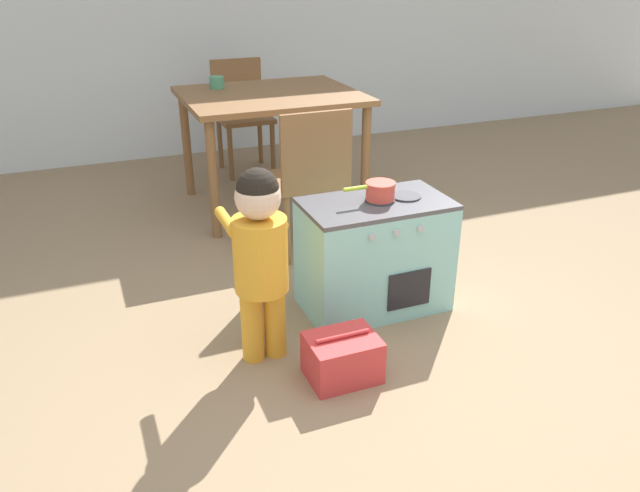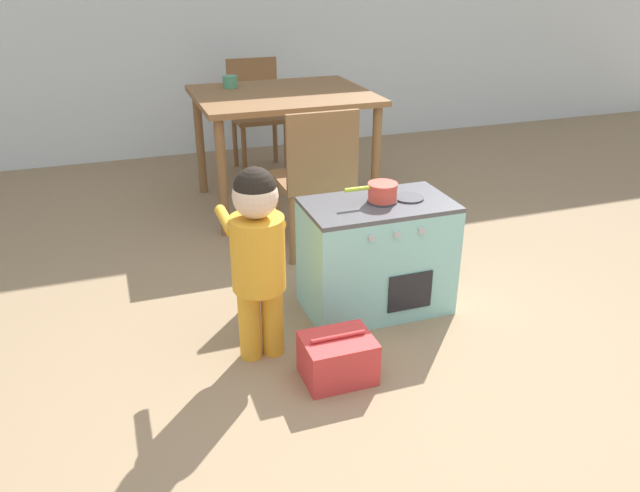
# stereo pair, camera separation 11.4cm
# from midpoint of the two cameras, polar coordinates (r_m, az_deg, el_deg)

# --- Properties ---
(ground_plane) EXTENTS (16.00, 16.00, 0.00)m
(ground_plane) POSITION_cam_midpoint_polar(r_m,az_deg,el_deg) (2.30, 10.03, -16.26)
(ground_plane) COLOR #8E7556
(play_kitchen) EXTENTS (0.65, 0.39, 0.53)m
(play_kitchen) POSITION_cam_midpoint_polar(r_m,az_deg,el_deg) (2.85, 3.86, -0.84)
(play_kitchen) COLOR #8CD1CC
(play_kitchen) RESTS_ON ground_plane
(toy_pot) EXTENTS (0.24, 0.13, 0.08)m
(toy_pot) POSITION_cam_midpoint_polar(r_m,az_deg,el_deg) (2.73, 4.29, 5.14)
(toy_pot) COLOR #E04C3D
(toy_pot) RESTS_ON play_kitchen
(child_figure) EXTENTS (0.23, 0.34, 0.81)m
(child_figure) POSITION_cam_midpoint_polar(r_m,az_deg,el_deg) (2.39, -6.89, -0.12)
(child_figure) COLOR gold
(child_figure) RESTS_ON ground_plane
(toy_basket) EXTENTS (0.27, 0.21, 0.20)m
(toy_basket) POSITION_cam_midpoint_polar(r_m,az_deg,el_deg) (2.45, 0.70, -10.17)
(toy_basket) COLOR #D13838
(toy_basket) RESTS_ON ground_plane
(dining_table) EXTENTS (1.07, 0.90, 0.73)m
(dining_table) POSITION_cam_midpoint_polar(r_m,az_deg,el_deg) (3.99, -5.36, 12.46)
(dining_table) COLOR brown
(dining_table) RESTS_ON ground_plane
(dining_chair_near) EXTENTS (0.38, 0.38, 0.81)m
(dining_chair_near) POSITION_cam_midpoint_polar(r_m,az_deg,el_deg) (3.31, -2.04, 6.27)
(dining_chair_near) COLOR brown
(dining_chair_near) RESTS_ON ground_plane
(dining_chair_far) EXTENTS (0.38, 0.38, 0.81)m
(dining_chair_far) POSITION_cam_midpoint_polar(r_m,az_deg,el_deg) (4.78, -7.84, 12.01)
(dining_chair_far) COLOR brown
(dining_chair_far) RESTS_ON ground_plane
(cup_on_table) EXTENTS (0.09, 0.09, 0.08)m
(cup_on_table) POSITION_cam_midpoint_polar(r_m,az_deg,el_deg) (4.14, -10.22, 14.49)
(cup_on_table) COLOR #478E66
(cup_on_table) RESTS_ON dining_table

